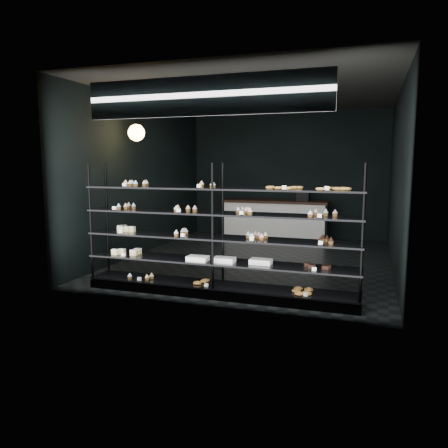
# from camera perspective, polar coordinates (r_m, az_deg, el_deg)

# --- Properties ---
(room) EXTENTS (5.01, 6.01, 3.20)m
(room) POSITION_cam_1_polar(r_m,az_deg,el_deg) (8.50, 4.49, 5.88)
(room) COLOR black
(room) RESTS_ON ground
(display_shelf) EXTENTS (4.00, 0.50, 1.91)m
(display_shelf) POSITION_cam_1_polar(r_m,az_deg,el_deg) (6.28, -1.03, -3.77)
(display_shelf) COLOR black
(display_shelf) RESTS_ON room
(signage) EXTENTS (3.30, 0.05, 0.50)m
(signage) POSITION_cam_1_polar(r_m,az_deg,el_deg) (5.76, -2.77, 16.37)
(signage) COLOR #0C1140
(signage) RESTS_ON room
(pendant_lamp) EXTENTS (0.30, 0.30, 0.88)m
(pendant_lamp) POSITION_cam_1_polar(r_m,az_deg,el_deg) (8.22, -11.38, 11.62)
(pendant_lamp) COLOR black
(pendant_lamp) RESTS_ON room
(service_counter) EXTENTS (2.61, 0.65, 1.23)m
(service_counter) POSITION_cam_1_polar(r_m,az_deg,el_deg) (11.06, 6.75, 0.63)
(service_counter) COLOR white
(service_counter) RESTS_ON room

